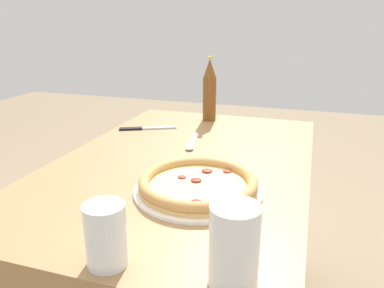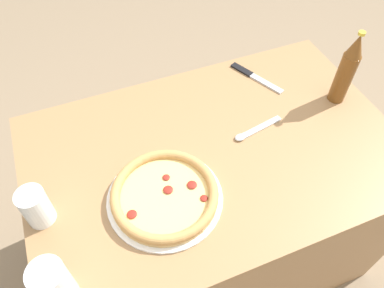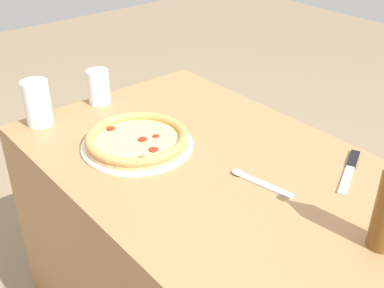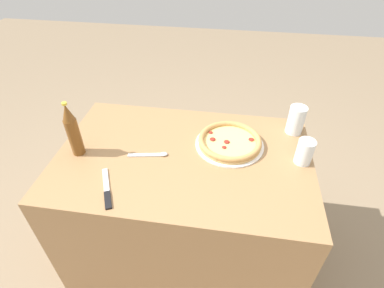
{
  "view_description": "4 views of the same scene",
  "coord_description": "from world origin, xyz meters",
  "px_view_note": "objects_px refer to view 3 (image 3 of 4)",
  "views": [
    {
      "loc": [
        -1.04,
        -0.36,
        1.16
      ],
      "look_at": [
        -0.06,
        -0.04,
        0.81
      ],
      "focal_mm": 35.0,
      "sensor_mm": 36.0,
      "label": 1
    },
    {
      "loc": [
        -0.34,
        -0.65,
        1.67
      ],
      "look_at": [
        -0.07,
        0.02,
        0.78
      ],
      "focal_mm": 35.0,
      "sensor_mm": 36.0,
      "label": 2
    },
    {
      "loc": [
        0.84,
        -0.78,
        1.46
      ],
      "look_at": [
        -0.05,
        -0.03,
        0.78
      ],
      "focal_mm": 45.0,
      "sensor_mm": 36.0,
      "label": 3
    },
    {
      "loc": [
        -0.2,
        1.03,
        1.66
      ],
      "look_at": [
        -0.04,
        0.01,
        0.82
      ],
      "focal_mm": 28.0,
      "sensor_mm": 36.0,
      "label": 4
    }
  ],
  "objects_px": {
    "spoon": "(254,180)",
    "glass_water": "(99,87)",
    "pizza_veggie": "(137,140)",
    "glass_orange_juice": "(38,105)",
    "knife": "(350,169)"
  },
  "relations": [
    {
      "from": "pizza_veggie",
      "to": "spoon",
      "type": "xyz_separation_m",
      "value": [
        0.35,
        0.13,
        -0.02
      ]
    },
    {
      "from": "pizza_veggie",
      "to": "glass_orange_juice",
      "type": "distance_m",
      "value": 0.36
    },
    {
      "from": "glass_water",
      "to": "knife",
      "type": "relative_size",
      "value": 0.55
    },
    {
      "from": "pizza_veggie",
      "to": "knife",
      "type": "distance_m",
      "value": 0.61
    },
    {
      "from": "pizza_veggie",
      "to": "spoon",
      "type": "height_order",
      "value": "pizza_veggie"
    },
    {
      "from": "pizza_veggie",
      "to": "knife",
      "type": "bearing_deg",
      "value": 37.52
    },
    {
      "from": "glass_water",
      "to": "knife",
      "type": "bearing_deg",
      "value": 20.23
    },
    {
      "from": "glass_orange_juice",
      "to": "spoon",
      "type": "xyz_separation_m",
      "value": [
        0.67,
        0.29,
        -0.06
      ]
    },
    {
      "from": "pizza_veggie",
      "to": "glass_water",
      "type": "distance_m",
      "value": 0.34
    },
    {
      "from": "pizza_veggie",
      "to": "glass_water",
      "type": "height_order",
      "value": "glass_water"
    },
    {
      "from": "knife",
      "to": "spoon",
      "type": "distance_m",
      "value": 0.27
    },
    {
      "from": "glass_orange_juice",
      "to": "knife",
      "type": "distance_m",
      "value": 0.96
    },
    {
      "from": "spoon",
      "to": "glass_water",
      "type": "bearing_deg",
      "value": -174.88
    },
    {
      "from": "glass_water",
      "to": "knife",
      "type": "xyz_separation_m",
      "value": [
        0.82,
        0.3,
        -0.05
      ]
    },
    {
      "from": "knife",
      "to": "spoon",
      "type": "xyz_separation_m",
      "value": [
        -0.13,
        -0.24,
        0.0
      ]
    }
  ]
}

